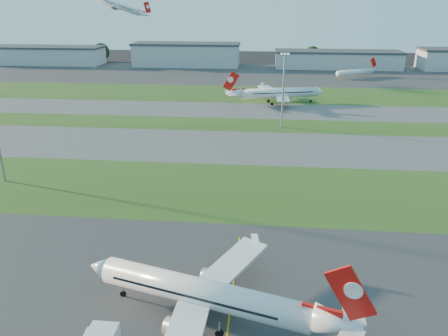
# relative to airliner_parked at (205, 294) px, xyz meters

# --- Properties ---
(grass_strip_a) EXTENTS (300.00, 34.00, 0.01)m
(grass_strip_a) POSITION_rel_airliner_parked_xyz_m (-1.62, 44.99, -4.18)
(grass_strip_a) COLOR #304B19
(grass_strip_a) RESTS_ON ground
(taxiway_a) EXTENTS (300.00, 32.00, 0.01)m
(taxiway_a) POSITION_rel_airliner_parked_xyz_m (-1.62, 77.99, -4.18)
(taxiway_a) COLOR #515154
(taxiway_a) RESTS_ON ground
(grass_strip_b) EXTENTS (300.00, 18.00, 0.01)m
(grass_strip_b) POSITION_rel_airliner_parked_xyz_m (-1.62, 102.99, -4.18)
(grass_strip_b) COLOR #304B19
(grass_strip_b) RESTS_ON ground
(taxiway_b) EXTENTS (300.00, 26.00, 0.01)m
(taxiway_b) POSITION_rel_airliner_parked_xyz_m (-1.62, 124.99, -4.18)
(taxiway_b) COLOR #515154
(taxiway_b) RESTS_ON ground
(grass_strip_c) EXTENTS (300.00, 40.00, 0.01)m
(grass_strip_c) POSITION_rel_airliner_parked_xyz_m (-1.62, 157.99, -4.18)
(grass_strip_c) COLOR #304B19
(grass_strip_c) RESTS_ON ground
(apron_far) EXTENTS (400.00, 80.00, 0.01)m
(apron_far) POSITION_rel_airliner_parked_xyz_m (-1.62, 217.99, -4.18)
(apron_far) COLOR #333335
(apron_far) RESTS_ON ground
(airliner_parked) EXTENTS (37.32, 31.35, 11.92)m
(airliner_parked) POSITION_rel_airliner_parked_xyz_m (0.00, 0.00, 0.00)
(airliner_parked) COLOR white
(airliner_parked) RESTS_ON ground
(airliner_taxiing) EXTENTS (40.66, 34.13, 12.96)m
(airliner_taxiing) POSITION_rel_airliner_parked_xyz_m (12.86, 138.86, 0.37)
(airliner_taxiing) COLOR white
(airliner_taxiing) RESTS_ON ground
(airliner_departing) EXTENTS (33.61, 28.38, 10.50)m
(airliner_departing) POSITION_rel_airliner_parked_xyz_m (-81.30, 217.25, 34.85)
(airliner_departing) COLOR white
(mini_jet_near) EXTENTS (25.26, 16.48, 9.48)m
(mini_jet_near) POSITION_rel_airliner_parked_xyz_m (58.58, 210.43, -0.90)
(mini_jet_near) COLOR white
(mini_jet_near) RESTS_ON ground
(light_mast_centre) EXTENTS (3.20, 0.70, 25.80)m
(light_mast_centre) POSITION_rel_airliner_parked_xyz_m (13.38, 100.99, 10.63)
(light_mast_centre) COLOR gray
(light_mast_centre) RESTS_ON ground
(hangar_far_west) EXTENTS (91.80, 23.00, 12.20)m
(hangar_far_west) POSITION_rel_airliner_parked_xyz_m (-151.62, 247.99, 1.95)
(hangar_far_west) COLOR #ABAEB4
(hangar_far_west) RESTS_ON ground
(hangar_west) EXTENTS (71.40, 23.00, 15.20)m
(hangar_west) POSITION_rel_airliner_parked_xyz_m (-46.62, 247.99, 3.45)
(hangar_west) COLOR #ABAEB4
(hangar_west) RESTS_ON ground
(hangar_east) EXTENTS (81.60, 23.00, 11.20)m
(hangar_east) POSITION_rel_airliner_parked_xyz_m (53.38, 247.99, 1.45)
(hangar_east) COLOR #ABAEB4
(hangar_east) RESTS_ON ground
(tree_west) EXTENTS (12.10, 12.10, 13.20)m
(tree_west) POSITION_rel_airliner_parked_xyz_m (-111.62, 262.99, 2.95)
(tree_west) COLOR black
(tree_west) RESTS_ON ground
(tree_mid_west) EXTENTS (9.90, 9.90, 10.80)m
(tree_mid_west) POSITION_rel_airliner_parked_xyz_m (-21.62, 258.99, 1.65)
(tree_mid_west) COLOR black
(tree_mid_west) RESTS_ON ground
(tree_mid_east) EXTENTS (11.55, 11.55, 12.60)m
(tree_mid_east) POSITION_rel_airliner_parked_xyz_m (38.38, 261.99, 2.63)
(tree_mid_east) COLOR black
(tree_mid_east) RESTS_ON ground
(tree_east) EXTENTS (10.45, 10.45, 11.40)m
(tree_east) POSITION_rel_airliner_parked_xyz_m (113.38, 259.99, 1.98)
(tree_east) COLOR black
(tree_east) RESTS_ON ground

